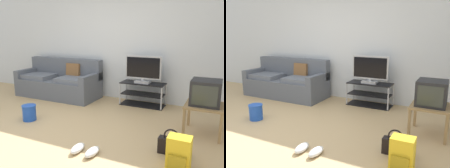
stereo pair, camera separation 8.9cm
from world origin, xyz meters
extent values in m
cube|color=tan|center=(0.00, 0.00, -0.01)|extent=(9.00, 9.80, 0.02)
cube|color=silver|center=(0.00, 2.45, 1.35)|extent=(9.00, 0.10, 2.70)
cube|color=#565B66|center=(-1.25, 1.87, 0.21)|extent=(2.01, 0.84, 0.43)
cube|color=#565B66|center=(-1.25, 2.19, 0.66)|extent=(2.01, 0.20, 0.48)
cube|color=#565B66|center=(-2.18, 1.87, 0.52)|extent=(0.14, 0.84, 0.19)
cube|color=#565B66|center=(-0.31, 1.87, 0.52)|extent=(0.14, 0.84, 0.19)
cube|color=slate|center=(-1.80, 1.81, 0.48)|extent=(0.81, 0.59, 0.10)
cube|color=slate|center=(-0.69, 1.81, 0.48)|extent=(0.81, 0.59, 0.10)
cube|color=brown|center=(-0.92, 2.07, 0.63)|extent=(0.36, 0.16, 0.37)
cube|color=black|center=(0.82, 2.11, 0.48)|extent=(0.93, 0.40, 0.02)
cube|color=black|center=(0.82, 2.11, 0.25)|extent=(0.90, 0.39, 0.02)
cube|color=black|center=(0.82, 2.11, 0.01)|extent=(0.93, 0.40, 0.02)
cylinder|color=#B7B7BC|center=(0.37, 1.92, 0.25)|extent=(0.03, 0.03, 0.49)
cylinder|color=#B7B7BC|center=(1.27, 1.92, 0.25)|extent=(0.03, 0.03, 0.49)
cylinder|color=#B7B7BC|center=(0.37, 2.30, 0.25)|extent=(0.03, 0.03, 0.49)
cylinder|color=#B7B7BC|center=(1.27, 2.30, 0.25)|extent=(0.03, 0.03, 0.49)
cube|color=#B2B2B7|center=(0.82, 2.09, 0.52)|extent=(0.31, 0.22, 0.05)
cube|color=#B2B2B7|center=(0.82, 2.09, 0.56)|extent=(0.05, 0.04, 0.04)
cube|color=#B2B2B7|center=(0.82, 2.09, 0.82)|extent=(0.77, 0.04, 0.48)
cube|color=black|center=(0.82, 2.07, 0.82)|extent=(0.71, 0.01, 0.42)
cube|color=#9E7A4C|center=(2.14, 1.13, 0.46)|extent=(0.56, 0.56, 0.03)
cube|color=#9E7A4C|center=(1.89, 0.87, 0.22)|extent=(0.04, 0.04, 0.44)
cube|color=#9E7A4C|center=(2.39, 0.87, 0.22)|extent=(0.04, 0.04, 0.44)
cube|color=#9E7A4C|center=(1.89, 1.38, 0.22)|extent=(0.04, 0.04, 0.44)
cube|color=#9E7A4C|center=(2.39, 1.38, 0.22)|extent=(0.04, 0.04, 0.44)
cube|color=#232326|center=(2.14, 1.15, 0.66)|extent=(0.43, 0.44, 0.38)
cube|color=#333833|center=(2.14, 0.92, 0.66)|extent=(0.35, 0.01, 0.29)
cube|color=gold|center=(1.99, -0.03, 0.20)|extent=(0.26, 0.20, 0.40)
cube|color=#A4851A|center=(1.99, -0.14, 0.13)|extent=(0.20, 0.04, 0.17)
cylinder|color=#A4851A|center=(1.91, 0.09, 0.22)|extent=(0.04, 0.04, 0.32)
cylinder|color=#A4851A|center=(2.06, 0.09, 0.22)|extent=(0.04, 0.04, 0.32)
cube|color=black|center=(1.83, 0.28, 0.11)|extent=(0.32, 0.12, 0.21)
torus|color=black|center=(1.83, 0.28, 0.24)|extent=(0.20, 0.02, 0.20)
cylinder|color=blue|center=(-0.71, 0.37, 0.14)|extent=(0.23, 0.23, 0.28)
cylinder|color=blue|center=(-0.71, 0.37, 0.27)|extent=(0.25, 0.25, 0.02)
ellipsoid|color=white|center=(0.71, -0.20, 0.04)|extent=(0.14, 0.30, 0.09)
ellipsoid|color=white|center=(0.93, -0.20, 0.04)|extent=(0.14, 0.30, 0.09)
camera|label=1|loc=(2.38, -2.59, 1.56)|focal=38.06mm
camera|label=2|loc=(2.46, -2.55, 1.56)|focal=38.06mm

